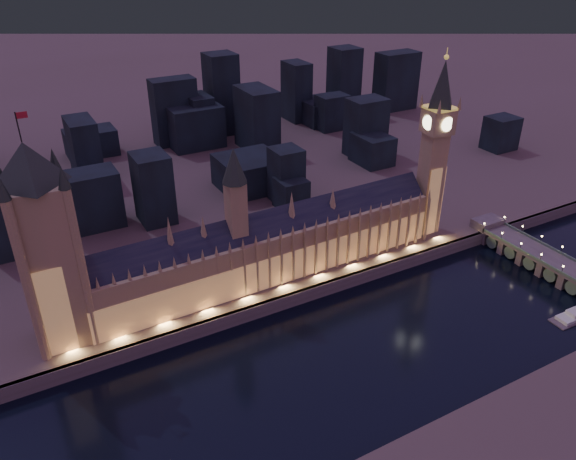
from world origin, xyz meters
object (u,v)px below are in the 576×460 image
palace_of_westminster (271,247)px  victoria_tower (45,238)px  elizabeth_tower (436,135)px  westminster_bridge (549,264)px

palace_of_westminster → victoria_tower: size_ratio=1.87×
palace_of_westminster → elizabeth_tower: size_ratio=1.80×
elizabeth_tower → westminster_bridge: size_ratio=0.99×
palace_of_westminster → westminster_bridge: bearing=-23.8°
palace_of_westminster → elizabeth_tower: elizabeth_tower is taller
elizabeth_tower → victoria_tower: bearing=-180.0°
victoria_tower → westminster_bridge: bearing=-14.3°
palace_of_westminster → westminster_bridge: 162.60m
palace_of_westminster → elizabeth_tower: 118.40m
palace_of_westminster → victoria_tower: 113.69m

